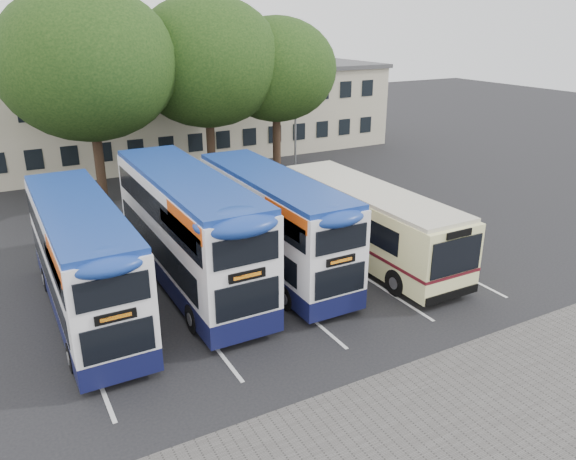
# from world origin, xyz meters

# --- Properties ---
(ground) EXTENTS (120.00, 120.00, 0.00)m
(ground) POSITION_xyz_m (0.00, 0.00, 0.00)
(ground) COLOR black
(ground) RESTS_ON ground
(paving_strip) EXTENTS (40.00, 6.00, 0.01)m
(paving_strip) POSITION_xyz_m (-2.00, -5.00, 0.01)
(paving_strip) COLOR #595654
(paving_strip) RESTS_ON ground
(bay_lines) EXTENTS (14.12, 11.00, 0.01)m
(bay_lines) POSITION_xyz_m (-3.75, 5.00, 0.01)
(bay_lines) COLOR silver
(bay_lines) RESTS_ON ground
(depot_building) EXTENTS (32.40, 8.40, 6.20)m
(depot_building) POSITION_xyz_m (0.00, 26.99, 3.15)
(depot_building) COLOR #BFB799
(depot_building) RESTS_ON ground
(lamp_post) EXTENTS (0.25, 1.05, 9.06)m
(lamp_post) POSITION_xyz_m (6.00, 19.97, 5.08)
(lamp_post) COLOR gray
(lamp_post) RESTS_ON ground
(tree_left) EXTENTS (8.98, 8.98, 11.19)m
(tree_left) POSITION_xyz_m (-7.25, 17.62, 7.36)
(tree_left) COLOR black
(tree_left) RESTS_ON ground
(tree_mid) EXTENTS (8.57, 8.57, 10.85)m
(tree_mid) POSITION_xyz_m (-0.65, 18.41, 7.19)
(tree_mid) COLOR black
(tree_mid) RESTS_ON ground
(tree_right) EXTENTS (7.18, 7.18, 9.69)m
(tree_right) POSITION_xyz_m (3.57, 18.05, 6.62)
(tree_right) COLOR black
(tree_right) RESTS_ON ground
(bus_dd_left) EXTENTS (2.30, 9.51, 3.96)m
(bus_dd_left) POSITION_xyz_m (-10.22, 5.49, 2.18)
(bus_dd_left) COLOR #11143E
(bus_dd_left) RESTS_ON ground
(bus_dd_mid) EXTENTS (2.50, 10.33, 4.30)m
(bus_dd_mid) POSITION_xyz_m (-6.38, 6.14, 2.37)
(bus_dd_mid) COLOR #11143E
(bus_dd_mid) RESTS_ON ground
(bus_dd_right) EXTENTS (2.30, 9.49, 3.95)m
(bus_dd_right) POSITION_xyz_m (-3.12, 5.70, 2.18)
(bus_dd_right) COLOR #11143E
(bus_dd_right) RESTS_ON ground
(bus_single) EXTENTS (2.57, 10.12, 3.02)m
(bus_single) POSITION_xyz_m (0.99, 5.14, 1.71)
(bus_single) COLOR #FCF9A8
(bus_single) RESTS_ON ground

